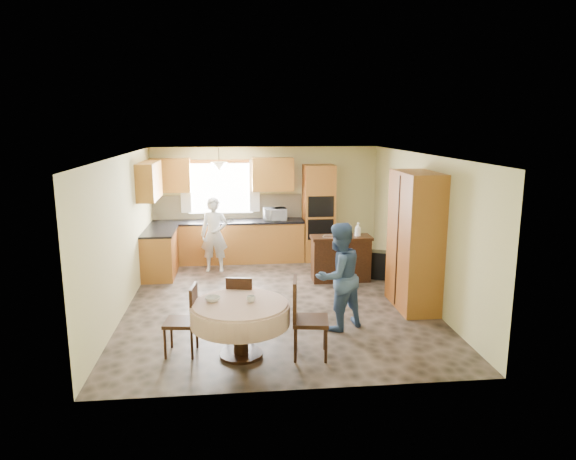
# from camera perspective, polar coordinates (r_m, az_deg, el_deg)

# --- Properties ---
(floor) EXTENTS (5.00, 6.00, 0.01)m
(floor) POSITION_cam_1_polar(r_m,az_deg,el_deg) (8.91, -1.21, -7.93)
(floor) COLOR brown
(floor) RESTS_ON ground
(ceiling) EXTENTS (5.00, 6.00, 0.01)m
(ceiling) POSITION_cam_1_polar(r_m,az_deg,el_deg) (8.40, -1.28, 8.34)
(ceiling) COLOR white
(ceiling) RESTS_ON wall_back
(wall_back) EXTENTS (5.00, 0.02, 2.50)m
(wall_back) POSITION_cam_1_polar(r_m,az_deg,el_deg) (11.51, -2.50, 3.01)
(wall_back) COLOR #C7C180
(wall_back) RESTS_ON floor
(wall_front) EXTENTS (5.00, 0.02, 2.50)m
(wall_front) POSITION_cam_1_polar(r_m,az_deg,el_deg) (5.68, 1.31, -6.22)
(wall_front) COLOR #C7C180
(wall_front) RESTS_ON floor
(wall_left) EXTENTS (0.02, 6.00, 2.50)m
(wall_left) POSITION_cam_1_polar(r_m,az_deg,el_deg) (8.73, -17.83, -0.39)
(wall_left) COLOR #C7C180
(wall_left) RESTS_ON floor
(wall_right) EXTENTS (0.02, 6.00, 2.50)m
(wall_right) POSITION_cam_1_polar(r_m,az_deg,el_deg) (9.12, 14.62, 0.30)
(wall_right) COLOR #C7C180
(wall_right) RESTS_ON floor
(window) EXTENTS (1.40, 0.03, 1.10)m
(window) POSITION_cam_1_polar(r_m,az_deg,el_deg) (11.43, -7.53, 4.62)
(window) COLOR white
(window) RESTS_ON wall_back
(curtain_left) EXTENTS (0.22, 0.02, 1.15)m
(curtain_left) POSITION_cam_1_polar(r_m,az_deg,el_deg) (11.41, -11.32, 4.74)
(curtain_left) COLOR white
(curtain_left) RESTS_ON wall_back
(curtain_right) EXTENTS (0.22, 0.02, 1.15)m
(curtain_right) POSITION_cam_1_polar(r_m,az_deg,el_deg) (11.37, -3.75, 4.92)
(curtain_right) COLOR white
(curtain_right) RESTS_ON wall_back
(base_cab_back) EXTENTS (3.30, 0.60, 0.88)m
(base_cab_back) POSITION_cam_1_polar(r_m,az_deg,el_deg) (11.35, -6.65, -1.36)
(base_cab_back) COLOR #B77C31
(base_cab_back) RESTS_ON floor
(counter_back) EXTENTS (3.30, 0.64, 0.04)m
(counter_back) POSITION_cam_1_polar(r_m,az_deg,el_deg) (11.25, -6.71, 0.93)
(counter_back) COLOR black
(counter_back) RESTS_ON base_cab_back
(base_cab_left) EXTENTS (0.60, 1.20, 0.88)m
(base_cab_left) POSITION_cam_1_polar(r_m,az_deg,el_deg) (10.58, -14.03, -2.60)
(base_cab_left) COLOR #B77C31
(base_cab_left) RESTS_ON floor
(counter_left) EXTENTS (0.64, 1.20, 0.04)m
(counter_left) POSITION_cam_1_polar(r_m,az_deg,el_deg) (10.48, -14.15, -0.16)
(counter_left) COLOR black
(counter_left) RESTS_ON base_cab_left
(backsplash) EXTENTS (3.30, 0.02, 0.55)m
(backsplash) POSITION_cam_1_polar(r_m,az_deg,el_deg) (11.49, -6.73, 2.57)
(backsplash) COLOR beige
(backsplash) RESTS_ON wall_back
(wall_cab_left) EXTENTS (0.85, 0.33, 0.72)m
(wall_cab_left) POSITION_cam_1_polar(r_m,az_deg,el_deg) (11.32, -12.94, 5.94)
(wall_cab_left) COLOR #CC8233
(wall_cab_left) RESTS_ON wall_back
(wall_cab_right) EXTENTS (0.90, 0.33, 0.72)m
(wall_cab_right) POSITION_cam_1_polar(r_m,az_deg,el_deg) (11.28, -1.71, 6.21)
(wall_cab_right) COLOR #CC8233
(wall_cab_right) RESTS_ON wall_back
(wall_cab_side) EXTENTS (0.33, 1.20, 0.72)m
(wall_cab_side) POSITION_cam_1_polar(r_m,az_deg,el_deg) (10.34, -15.18, 5.30)
(wall_cab_side) COLOR #CC8233
(wall_cab_side) RESTS_ON wall_left
(oven_tower) EXTENTS (0.66, 0.62, 2.12)m
(oven_tower) POSITION_cam_1_polar(r_m,az_deg,el_deg) (11.37, 3.41, 1.91)
(oven_tower) COLOR #B77C31
(oven_tower) RESTS_ON floor
(oven_upper) EXTENTS (0.56, 0.01, 0.45)m
(oven_upper) POSITION_cam_1_polar(r_m,az_deg,el_deg) (11.03, 3.69, 2.61)
(oven_upper) COLOR black
(oven_upper) RESTS_ON oven_tower
(oven_lower) EXTENTS (0.56, 0.01, 0.45)m
(oven_lower) POSITION_cam_1_polar(r_m,az_deg,el_deg) (11.12, 3.65, 0.06)
(oven_lower) COLOR black
(oven_lower) RESTS_ON oven_tower
(pendant) EXTENTS (0.36, 0.36, 0.18)m
(pendant) POSITION_cam_1_polar(r_m,az_deg,el_deg) (10.90, -7.67, 7.02)
(pendant) COLOR beige
(pendant) RESTS_ON ceiling
(sideboard) EXTENTS (1.16, 0.48, 0.83)m
(sideboard) POSITION_cam_1_polar(r_m,az_deg,el_deg) (10.00, 5.87, -3.30)
(sideboard) COLOR #331D0E
(sideboard) RESTS_ON floor
(space_heater) EXTENTS (0.47, 0.41, 0.54)m
(space_heater) POSITION_cam_1_polar(r_m,az_deg,el_deg) (10.28, 10.18, -3.83)
(space_heater) COLOR black
(space_heater) RESTS_ON floor
(cupboard) EXTENTS (0.59, 1.18, 2.25)m
(cupboard) POSITION_cam_1_polar(r_m,az_deg,el_deg) (8.60, 13.95, -1.19)
(cupboard) COLOR #B77C31
(cupboard) RESTS_ON floor
(dining_table) EXTENTS (1.29, 1.29, 0.73)m
(dining_table) POSITION_cam_1_polar(r_m,az_deg,el_deg) (6.77, -5.32, -9.35)
(dining_table) COLOR #331D0E
(dining_table) RESTS_ON floor
(chair_left) EXTENTS (0.45, 0.45, 0.94)m
(chair_left) POSITION_cam_1_polar(r_m,az_deg,el_deg) (6.95, -11.24, -9.40)
(chair_left) COLOR #331D0E
(chair_left) RESTS_ON floor
(chair_back) EXTENTS (0.46, 0.46, 0.90)m
(chair_back) POSITION_cam_1_polar(r_m,az_deg,el_deg) (7.41, -5.28, -8.06)
(chair_back) COLOR #331D0E
(chair_back) RESTS_ON floor
(chair_right) EXTENTS (0.51, 0.51, 1.05)m
(chair_right) POSITION_cam_1_polar(r_m,az_deg,el_deg) (6.73, 1.80, -9.32)
(chair_right) COLOR #331D0E
(chair_right) RESTS_ON floor
(framed_picture) EXTENTS (0.06, 0.62, 0.51)m
(framed_picture) POSITION_cam_1_polar(r_m,az_deg,el_deg) (9.32, 13.89, 2.27)
(framed_picture) COLOR gold
(framed_picture) RESTS_ON wall_right
(microwave) EXTENTS (0.52, 0.37, 0.27)m
(microwave) POSITION_cam_1_polar(r_m,az_deg,el_deg) (11.21, -1.47, 1.77)
(microwave) COLOR silver
(microwave) RESTS_ON counter_back
(person_sink) EXTENTS (0.60, 0.42, 1.53)m
(person_sink) POSITION_cam_1_polar(r_m,az_deg,el_deg) (10.61, -8.18, -0.51)
(person_sink) COLOR silver
(person_sink) RESTS_ON floor
(person_dining) EXTENTS (0.97, 0.90, 1.60)m
(person_dining) POSITION_cam_1_polar(r_m,az_deg,el_deg) (7.59, 5.62, -5.15)
(person_dining) COLOR #3A5580
(person_dining) RESTS_ON floor
(bowl_sideboard) EXTENTS (0.31, 0.31, 0.06)m
(bowl_sideboard) POSITION_cam_1_polar(r_m,az_deg,el_deg) (9.85, 4.60, -0.86)
(bowl_sideboard) COLOR #B2B2B2
(bowl_sideboard) RESTS_ON sideboard
(bottle_sideboard) EXTENTS (0.15, 0.15, 0.31)m
(bottle_sideboard) POSITION_cam_1_polar(r_m,az_deg,el_deg) (9.93, 7.76, -0.07)
(bottle_sideboard) COLOR silver
(bottle_sideboard) RESTS_ON sideboard
(cup_table) EXTENTS (0.13, 0.13, 0.09)m
(cup_table) POSITION_cam_1_polar(r_m,az_deg,el_deg) (6.70, -4.13, -7.67)
(cup_table) COLOR #B2B2B2
(cup_table) RESTS_ON dining_table
(bowl_table) EXTENTS (0.22, 0.22, 0.06)m
(bowl_table) POSITION_cam_1_polar(r_m,az_deg,el_deg) (6.79, -8.38, -7.61)
(bowl_table) COLOR #B2B2B2
(bowl_table) RESTS_ON dining_table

